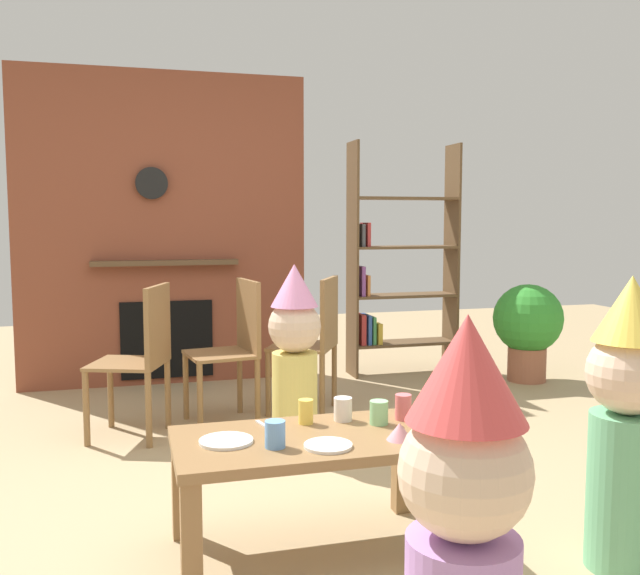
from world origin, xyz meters
TOP-DOWN VIEW (x-y plane):
  - ground_plane at (0.00, 0.00)m, footprint 12.00×12.00m
  - brick_fireplace_feature at (-0.50, 2.60)m, footprint 2.20×0.28m
  - bookshelf at (1.35, 2.40)m, footprint 0.90×0.28m
  - coffee_table at (-0.12, -0.42)m, footprint 1.04×0.56m
  - paper_cup_near_left at (-0.27, -0.52)m, footprint 0.08×0.08m
  - paper_cup_near_right at (0.19, -0.35)m, footprint 0.08×0.08m
  - paper_cup_center at (-0.09, -0.26)m, footprint 0.06×0.06m
  - paper_cup_far_left at (0.07, -0.26)m, footprint 0.08×0.08m
  - paper_cup_far_right at (0.31, -0.31)m, footprint 0.07×0.07m
  - paper_plate_front at (-0.44, -0.41)m, footprint 0.20×0.20m
  - paper_plate_rear at (-0.09, -0.57)m, footprint 0.18×0.18m
  - birthday_cake_slice at (0.20, -0.56)m, footprint 0.10×0.10m
  - table_fork at (-0.26, -0.25)m, footprint 0.05×0.15m
  - child_with_cone_hat at (-0.07, -1.59)m, footprint 0.30×0.30m
  - child_in_pink at (0.95, -0.87)m, footprint 0.30×0.30m
  - child_by_the_chairs at (0.09, 0.69)m, footprint 0.29×0.29m
  - dining_chair_left at (-0.71, 1.18)m, footprint 0.51×0.51m
  - dining_chair_middle at (-0.14, 1.36)m, footprint 0.46×0.46m
  - dining_chair_right at (0.40, 1.43)m, footprint 0.54×0.54m
  - potted_plant_tall at (2.26, 1.86)m, footprint 0.54×0.54m

SIDE VIEW (x-z plane):
  - ground_plane at x=0.00m, z-range 0.00..0.00m
  - coffee_table at x=-0.12m, z-range 0.15..0.60m
  - potted_plant_tall at x=2.26m, z-range 0.07..0.84m
  - table_fork at x=-0.26m, z-range 0.45..0.46m
  - paper_plate_front at x=-0.44m, z-range 0.45..0.46m
  - paper_plate_rear at x=-0.09m, z-range 0.45..0.46m
  - birthday_cake_slice at x=0.20m, z-range 0.45..0.52m
  - paper_cup_far_left at x=0.07m, z-range 0.45..0.55m
  - paper_cup_near_right at x=0.19m, z-range 0.45..0.55m
  - paper_cup_near_left at x=-0.27m, z-range 0.45..0.55m
  - paper_cup_center at x=-0.09m, z-range 0.45..0.55m
  - paper_cup_far_right at x=0.31m, z-range 0.45..0.56m
  - dining_chair_left at x=-0.71m, z-range 0.06..0.96m
  - dining_chair_middle at x=-0.14m, z-range 0.06..0.96m
  - dining_chair_right at x=0.40m, z-range 0.06..0.96m
  - child_by_the_chairs at x=0.09m, z-range 0.03..1.07m
  - child_with_cone_hat at x=-0.07m, z-range 0.03..1.11m
  - child_in_pink at x=0.95m, z-range 0.03..1.11m
  - bookshelf at x=1.35m, z-range -0.10..1.80m
  - brick_fireplace_feature at x=-0.50m, z-range -0.01..2.39m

